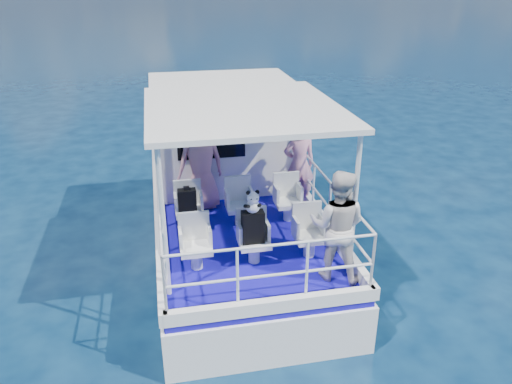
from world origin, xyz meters
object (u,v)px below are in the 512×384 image
passenger_port_fwd (201,164)px  panda (253,202)px  backpack_center (253,227)px  passenger_stbd_aft (337,226)px

passenger_port_fwd → panda: passenger_port_fwd is taller
passenger_port_fwd → backpack_center: 2.24m
passenger_stbd_aft → panda: (-1.12, 0.59, 0.22)m
backpack_center → panda: 0.43m
backpack_center → panda: bearing=-101.5°
passenger_port_fwd → passenger_stbd_aft: (1.69, -2.75, -0.05)m
backpack_center → panda: (-0.00, -0.02, 0.43)m
passenger_port_fwd → backpack_center: (0.57, -2.15, -0.26)m
passenger_stbd_aft → backpack_center: passenger_stbd_aft is taller
passenger_stbd_aft → panda: passenger_stbd_aft is taller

